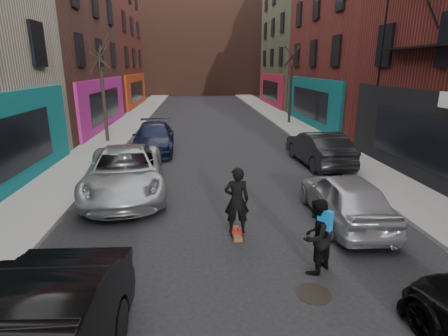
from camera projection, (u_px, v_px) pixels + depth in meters
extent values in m
cube|color=gray|center=(139.00, 114.00, 31.95)|extent=(2.50, 84.00, 0.13)
cube|color=gray|center=(273.00, 113.00, 32.91)|extent=(2.50, 84.00, 0.13)
cube|color=#47281E|center=(201.00, 48.00, 55.34)|extent=(40.00, 10.00, 14.00)
imported|color=#919599|center=(125.00, 172.00, 12.19)|extent=(3.39, 6.03, 1.59)
imported|color=black|center=(154.00, 138.00, 18.24)|extent=(2.27, 5.13, 1.46)
imported|color=#999AA1|center=(345.00, 197.00, 10.01)|extent=(1.83, 4.29, 1.44)
imported|color=black|center=(318.00, 148.00, 15.83)|extent=(1.88, 4.71, 1.53)
cube|color=brown|center=(236.00, 233.00, 9.31)|extent=(0.22, 0.80, 0.10)
imported|color=black|center=(237.00, 200.00, 9.05)|extent=(0.66, 0.43, 1.79)
imported|color=black|center=(316.00, 236.00, 7.47)|extent=(1.04, 1.01, 1.68)
cube|color=blue|center=(325.00, 220.00, 7.22)|extent=(0.30, 0.32, 0.42)
cylinder|color=black|center=(314.00, 294.00, 6.92)|extent=(0.82, 0.82, 0.01)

